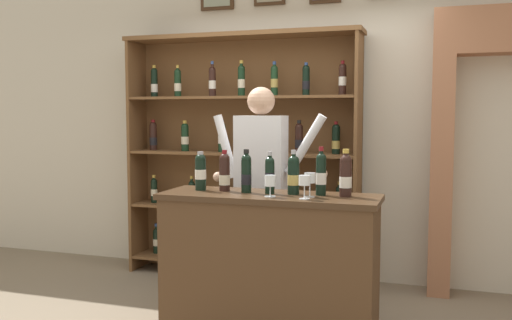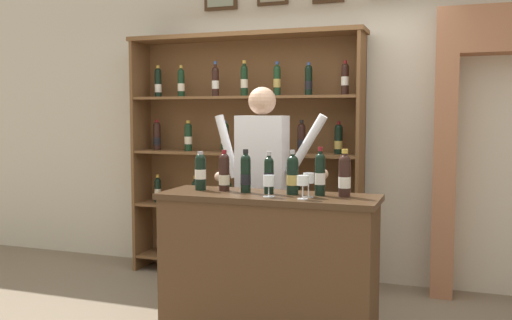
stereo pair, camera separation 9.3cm
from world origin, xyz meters
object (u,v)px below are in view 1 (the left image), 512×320
at_px(tasting_bottle_bianco, 225,172).
at_px(tasting_bottle_super_tuscan, 270,174).
at_px(tasting_counter, 269,266).
at_px(wine_glass_left, 270,182).
at_px(shopkeeper, 261,171).
at_px(tasting_bottle_vin_santo, 321,173).
at_px(wine_glass_spare, 310,179).
at_px(tasting_bottle_riserva, 294,174).
at_px(wine_shelf, 242,149).
at_px(tasting_bottle_chianti, 201,171).
at_px(wine_glass_right, 304,182).
at_px(tasting_bottle_rosso, 346,175).
at_px(tasting_bottle_grappa, 246,173).

xyz_separation_m(tasting_bottle_bianco, tasting_bottle_super_tuscan, (0.34, -0.03, 0.00)).
xyz_separation_m(tasting_counter, wine_glass_left, (0.04, -0.12, 0.60)).
bearing_deg(shopkeeper, tasting_bottle_vin_santo, -42.34).
bearing_deg(wine_glass_spare, tasting_bottle_riserva, 147.48).
height_order(wine_shelf, tasting_bottle_chianti, wine_shelf).
height_order(tasting_bottle_super_tuscan, wine_glass_right, tasting_bottle_super_tuscan).
relative_size(tasting_bottle_chianti, tasting_bottle_super_tuscan, 0.96).
xyz_separation_m(tasting_bottle_chianti, wine_glass_right, (0.80, -0.18, -0.03)).
xyz_separation_m(tasting_bottle_rosso, wine_glass_spare, (-0.22, -0.10, -0.03)).
bearing_deg(wine_shelf, tasting_bottle_super_tuscan, -62.94).
height_order(tasting_bottle_rosso, wine_glass_left, tasting_bottle_rosso).
relative_size(tasting_bottle_chianti, tasting_bottle_bianco, 0.95).
relative_size(tasting_bottle_bianco, wine_glass_spare, 1.82).
bearing_deg(tasting_bottle_rosso, tasting_bottle_grappa, -177.20).
bearing_deg(tasting_bottle_riserva, shopkeeper, 126.10).
xyz_separation_m(tasting_bottle_grappa, tasting_bottle_vin_santo, (0.52, 0.04, 0.01)).
distance_m(wine_shelf, tasting_bottle_bianco, 1.30).
relative_size(tasting_counter, tasting_bottle_grappa, 4.97).
xyz_separation_m(wine_shelf, tasting_bottle_vin_santo, (1.01, -1.25, -0.06)).
distance_m(tasting_bottle_bianco, tasting_bottle_vin_santo, 0.69).
xyz_separation_m(tasting_counter, tasting_bottle_vin_santo, (0.35, 0.06, 0.65)).
height_order(shopkeeper, tasting_bottle_super_tuscan, shopkeeper).
bearing_deg(wine_glass_left, wine_glass_right, -5.86).
height_order(tasting_counter, wine_glass_left, wine_glass_left).
relative_size(tasting_bottle_riserva, wine_glass_spare, 1.89).
bearing_deg(tasting_bottle_chianti, tasting_bottle_riserva, 0.68).
xyz_separation_m(shopkeeper, tasting_bottle_chianti, (-0.28, -0.57, 0.05)).
bearing_deg(wine_glass_spare, tasting_bottle_grappa, 171.95).
bearing_deg(tasting_bottle_vin_santo, wine_shelf, 128.82).
relative_size(wine_shelf, tasting_bottle_super_tuscan, 7.84).
distance_m(tasting_counter, wine_glass_spare, 0.68).
height_order(tasting_bottle_bianco, tasting_bottle_super_tuscan, tasting_bottle_bianco).
bearing_deg(wine_glass_spare, tasting_bottle_super_tuscan, 167.32).
bearing_deg(tasting_bottle_riserva, wine_shelf, 122.89).
bearing_deg(tasting_bottle_grappa, wine_glass_spare, -8.05).
bearing_deg(wine_glass_right, wine_glass_spare, 83.13).
bearing_deg(tasting_counter, tasting_bottle_riserva, 15.19).
bearing_deg(tasting_bottle_super_tuscan, tasting_bottle_chianti, 178.92).
height_order(tasting_bottle_grappa, wine_glass_left, tasting_bottle_grappa).
relative_size(tasting_counter, tasting_bottle_riserva, 4.96).
bearing_deg(tasting_bottle_super_tuscan, shopkeeper, 112.99).
relative_size(tasting_bottle_rosso, wine_glass_spare, 1.96).
bearing_deg(wine_glass_right, tasting_bottle_vin_santo, 72.16).
xyz_separation_m(shopkeeper, wine_glass_right, (0.53, -0.74, 0.02)).
height_order(tasting_bottle_chianti, tasting_bottle_riserva, tasting_bottle_riserva).
xyz_separation_m(tasting_bottle_riserva, tasting_bottle_rosso, (0.35, 0.01, 0.01)).
relative_size(tasting_counter, tasting_bottle_bianco, 5.15).
bearing_deg(tasting_bottle_vin_santo, tasting_bottle_grappa, -175.91).
height_order(tasting_bottle_chianti, tasting_bottle_vin_santo, tasting_bottle_vin_santo).
height_order(tasting_bottle_super_tuscan, tasting_bottle_rosso, tasting_bottle_rosso).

